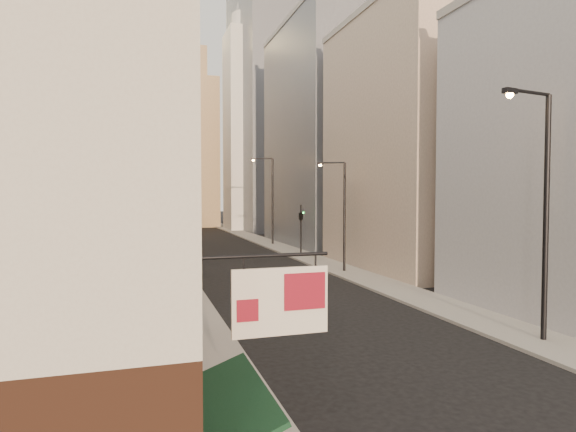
# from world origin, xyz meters

# --- Properties ---
(sidewalk_left) EXTENTS (3.00, 140.00, 0.15)m
(sidewalk_left) POSITION_xyz_m (-6.50, 55.00, 0.07)
(sidewalk_left) COLOR gray
(sidewalk_left) RESTS_ON ground
(sidewalk_right) EXTENTS (3.00, 140.00, 0.15)m
(sidewalk_right) POSITION_xyz_m (6.50, 55.00, 0.07)
(sidewalk_right) COLOR gray
(sidewalk_right) RESTS_ON ground
(near_building_left) EXTENTS (8.30, 23.04, 12.30)m
(near_building_left) POSITION_xyz_m (-10.99, 9.00, 6.02)
(near_building_left) COLOR #532F20
(near_building_left) RESTS_ON ground
(left_bldg_beige) EXTENTS (8.00, 12.00, 16.00)m
(left_bldg_beige) POSITION_xyz_m (-12.00, 26.00, 8.00)
(left_bldg_beige) COLOR tan
(left_bldg_beige) RESTS_ON ground
(left_bldg_grey) EXTENTS (8.00, 16.00, 20.00)m
(left_bldg_grey) POSITION_xyz_m (-12.00, 42.00, 10.00)
(left_bldg_grey) COLOR #99989E
(left_bldg_grey) RESTS_ON ground
(left_bldg_tan) EXTENTS (8.00, 18.00, 17.00)m
(left_bldg_tan) POSITION_xyz_m (-12.00, 60.00, 8.50)
(left_bldg_tan) COLOR #9C7F5B
(left_bldg_tan) RESTS_ON ground
(left_bldg_wingrid) EXTENTS (8.00, 20.00, 24.00)m
(left_bldg_wingrid) POSITION_xyz_m (-12.00, 80.00, 12.00)
(left_bldg_wingrid) COLOR gray
(left_bldg_wingrid) RESTS_ON ground
(right_bldg_beige) EXTENTS (8.00, 16.00, 20.00)m
(right_bldg_beige) POSITION_xyz_m (12.00, 30.00, 10.00)
(right_bldg_beige) COLOR tan
(right_bldg_beige) RESTS_ON ground
(right_bldg_wingrid) EXTENTS (8.00, 20.00, 26.00)m
(right_bldg_wingrid) POSITION_xyz_m (12.00, 50.00, 13.00)
(right_bldg_wingrid) COLOR gray
(right_bldg_wingrid) RESTS_ON ground
(highrise) EXTENTS (21.00, 23.00, 51.20)m
(highrise) POSITION_xyz_m (18.00, 78.00, 25.66)
(highrise) COLOR gray
(highrise) RESTS_ON ground
(clock_tower) EXTENTS (14.00, 14.00, 44.90)m
(clock_tower) POSITION_xyz_m (-1.00, 92.00, 17.63)
(clock_tower) COLOR #9C7F5B
(clock_tower) RESTS_ON ground
(white_tower) EXTENTS (8.00, 8.00, 41.50)m
(white_tower) POSITION_xyz_m (10.00, 78.00, 18.61)
(white_tower) COLOR silver
(white_tower) RESTS_ON ground
(streetlamp_near) EXTENTS (2.57, 0.60, 9.85)m
(streetlamp_near) POSITION_xyz_m (6.41, 10.62, 5.63)
(streetlamp_near) COLOR black
(streetlamp_near) RESTS_ON ground
(streetlamp_mid) EXTENTS (2.07, 1.05, 8.43)m
(streetlamp_mid) POSITION_xyz_m (6.09, 29.27, 4.82)
(streetlamp_mid) COLOR black
(streetlamp_mid) RESTS_ON ground
(streetlamp_far) EXTENTS (2.69, 0.74, 10.37)m
(streetlamp_far) POSITION_xyz_m (6.38, 50.95, 5.92)
(streetlamp_far) COLOR black
(streetlamp_far) RESTS_ON ground
(traffic_light_left) EXTENTS (0.52, 0.38, 5.00)m
(traffic_light_left) POSITION_xyz_m (-6.49, 40.15, 3.36)
(traffic_light_left) COLOR black
(traffic_light_left) RESTS_ON ground
(traffic_light_right) EXTENTS (0.69, 0.69, 5.00)m
(traffic_light_right) POSITION_xyz_m (6.57, 40.22, 3.93)
(traffic_light_right) COLOR black
(traffic_light_right) RESTS_ON ground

